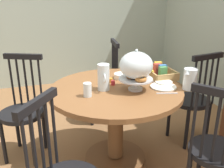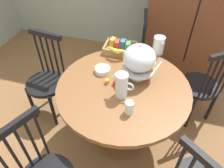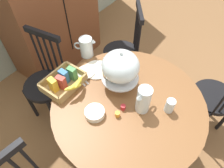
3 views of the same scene
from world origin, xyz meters
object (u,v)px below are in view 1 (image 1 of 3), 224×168
(china_plate_large, at_px, (163,87))
(pastry_stand_with_dome, at_px, (136,67))
(windsor_chair_near_window, at_px, (23,112))
(cereal_basket, at_px, (159,72))
(windsor_chair_facing_door, at_px, (216,153))
(drinking_glass, at_px, (87,90))
(cereal_bowl, at_px, (121,76))
(china_plate_small, at_px, (164,82))
(windsor_chair_far_side, at_px, (192,101))
(orange_juice_pitcher, at_px, (104,78))
(milk_pitcher, at_px, (190,80))
(windsor_chair_host_seat, at_px, (104,85))
(dining_table, at_px, (115,112))

(china_plate_large, bearing_deg, pastry_stand_with_dome, -94.73)
(windsor_chair_near_window, bearing_deg, cereal_basket, 80.39)
(windsor_chair_facing_door, height_order, drinking_glass, windsor_chair_facing_door)
(pastry_stand_with_dome, relative_size, cereal_bowl, 2.46)
(windsor_chair_near_window, height_order, windsor_chair_facing_door, same)
(drinking_glass, bearing_deg, china_plate_small, 95.82)
(windsor_chair_far_side, height_order, orange_juice_pitcher, windsor_chair_far_side)
(milk_pitcher, bearing_deg, windsor_chair_facing_door, -8.32)
(pastry_stand_with_dome, bearing_deg, cereal_bowl, -178.15)
(windsor_chair_near_window, relative_size, cereal_basket, 3.09)
(windsor_chair_host_seat, relative_size, drinking_glass, 8.86)
(dining_table, relative_size, orange_juice_pitcher, 5.19)
(orange_juice_pitcher, relative_size, drinking_glass, 1.98)
(cereal_basket, bearing_deg, dining_table, -72.02)
(windsor_chair_near_window, xyz_separation_m, windsor_chair_facing_door, (1.08, 1.29, 0.00))
(milk_pitcher, xyz_separation_m, china_plate_small, (-0.18, -0.14, -0.06))
(windsor_chair_facing_door, xyz_separation_m, drinking_glass, (-0.60, -0.77, 0.34))
(dining_table, distance_m, windsor_chair_facing_door, 0.87)
(drinking_glass, bearing_deg, orange_juice_pitcher, 122.20)
(pastry_stand_with_dome, distance_m, orange_juice_pitcher, 0.28)
(dining_table, bearing_deg, windsor_chair_host_seat, 171.08)
(dining_table, distance_m, milk_pitcher, 0.69)
(windsor_chair_near_window, height_order, pastry_stand_with_dome, pastry_stand_with_dome)
(cereal_basket, relative_size, china_plate_small, 2.11)
(orange_juice_pitcher, bearing_deg, china_plate_small, 87.08)
(windsor_chair_facing_door, relative_size, china_plate_large, 4.43)
(china_plate_small, height_order, drinking_glass, drinking_glass)
(china_plate_small, bearing_deg, china_plate_large, -31.56)
(china_plate_large, xyz_separation_m, cereal_bowl, (-0.34, -0.26, 0.02))
(pastry_stand_with_dome, xyz_separation_m, cereal_bowl, (-0.32, -0.01, -0.18))
(cereal_basket, height_order, china_plate_small, cereal_basket)
(china_plate_small, bearing_deg, cereal_basket, 166.27)
(pastry_stand_with_dome, height_order, cereal_bowl, pastry_stand_with_dome)
(orange_juice_pitcher, distance_m, cereal_bowl, 0.34)
(cereal_basket, distance_m, china_plate_large, 0.29)
(windsor_chair_facing_door, bearing_deg, windsor_chair_near_window, -129.83)
(windsor_chair_facing_door, relative_size, china_plate_small, 6.50)
(orange_juice_pitcher, height_order, china_plate_small, orange_juice_pitcher)
(windsor_chair_host_seat, bearing_deg, windsor_chair_near_window, -62.17)
(orange_juice_pitcher, height_order, china_plate_large, orange_juice_pitcher)
(cereal_bowl, bearing_deg, windsor_chair_far_side, 81.08)
(windsor_chair_host_seat, xyz_separation_m, pastry_stand_with_dome, (0.95, 0.01, 0.49))
(milk_pitcher, height_order, drinking_glass, milk_pitcher)
(orange_juice_pitcher, xyz_separation_m, drinking_glass, (0.10, -0.16, -0.04))
(windsor_chair_far_side, height_order, windsor_chair_host_seat, same)
(cereal_basket, bearing_deg, windsor_chair_host_seat, -153.38)
(dining_table, xyz_separation_m, drinking_glass, (0.11, -0.26, 0.28))
(dining_table, height_order, china_plate_large, china_plate_large)
(windsor_chair_host_seat, xyz_separation_m, orange_juice_pitcher, (0.86, -0.24, 0.39))
(milk_pitcher, distance_m, china_plate_large, 0.23)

